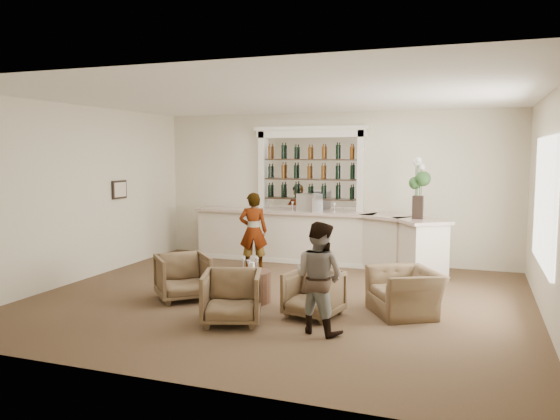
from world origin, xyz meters
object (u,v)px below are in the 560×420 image
object	(u,v)px
armchair_far	(405,292)
espresso_machine	(309,203)
guest	(319,277)
sommelier	(253,231)
armchair_left	(183,277)
cocktail_table	(250,286)
armchair_right	(314,294)
armchair_center	(232,297)
bar_counter	(319,238)
flower_vase	(418,185)

from	to	relation	value
armchair_far	espresso_machine	bearing A→B (deg)	-173.10
guest	espresso_machine	bearing A→B (deg)	-53.77
espresso_machine	guest	bearing A→B (deg)	-50.66
guest	espresso_machine	size ratio (longest dim) A/B	3.40
sommelier	guest	size ratio (longest dim) A/B	1.06
guest	armchair_left	world-z (taller)	guest
sommelier	guest	bearing A→B (deg)	105.10
cocktail_table	guest	distance (m)	1.90
sommelier	armchair_right	distance (m)	3.52
armchair_center	espresso_machine	world-z (taller)	espresso_machine
bar_counter	armchair_right	distance (m)	3.89
cocktail_table	armchair_center	distance (m)	1.17
armchair_right	espresso_machine	distance (m)	4.09
bar_counter	espresso_machine	world-z (taller)	espresso_machine
bar_counter	espresso_machine	size ratio (longest dim) A/B	12.93
cocktail_table	armchair_center	size ratio (longest dim) A/B	0.85
guest	armchair_left	bearing A→B (deg)	-0.12
sommelier	espresso_machine	size ratio (longest dim) A/B	3.62
armchair_right	espresso_machine	world-z (taller)	espresso_machine
armchair_left	cocktail_table	bearing A→B (deg)	-29.20
cocktail_table	flower_vase	bearing A→B (deg)	49.58
bar_counter	armchair_far	xyz separation A→B (m)	(2.23, -3.16, -0.24)
armchair_far	guest	bearing A→B (deg)	-69.75
espresso_machine	flower_vase	distance (m)	2.46
cocktail_table	espresso_machine	size ratio (longest dim) A/B	1.58
guest	flower_vase	xyz separation A→B (m)	(0.89, 3.87, 1.05)
sommelier	flower_vase	size ratio (longest dim) A/B	1.36
cocktail_table	flower_vase	world-z (taller)	flower_vase
espresso_machine	flower_vase	size ratio (longest dim) A/B	0.38
armchair_right	flower_vase	xyz separation A→B (m)	(1.14, 3.24, 1.46)
cocktail_table	armchair_center	world-z (taller)	armchair_center
cocktail_table	armchair_left	bearing A→B (deg)	-166.40
armchair_right	espresso_machine	bearing A→B (deg)	119.45
armchair_left	espresso_machine	world-z (taller)	espresso_machine
sommelier	armchair_right	xyz separation A→B (m)	(2.12, -2.78, -0.46)
cocktail_table	espresso_machine	world-z (taller)	espresso_machine
armchair_far	espresso_machine	xyz separation A→B (m)	(-2.46, 3.18, 1.00)
guest	armchair_far	bearing A→B (deg)	-111.07
armchair_far	armchair_center	bearing A→B (deg)	-91.33
cocktail_table	armchair_right	size ratio (longest dim) A/B	0.93
sommelier	espresso_machine	world-z (taller)	sommelier
bar_counter	armchair_center	xyz separation A→B (m)	(-0.03, -4.44, -0.20)
bar_counter	armchair_right	size ratio (longest dim) A/B	7.60
bar_counter	flower_vase	xyz separation A→B (m)	(2.13, -0.52, 1.23)
armchair_right	armchair_far	bearing A→B (deg)	37.29
armchair_center	flower_vase	size ratio (longest dim) A/B	0.70
cocktail_table	armchair_far	distance (m)	2.47
sommelier	armchair_left	distance (m)	2.62
cocktail_table	armchair_far	size ratio (longest dim) A/B	0.67
armchair_left	armchair_right	xyz separation A→B (m)	(2.30, -0.20, -0.03)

